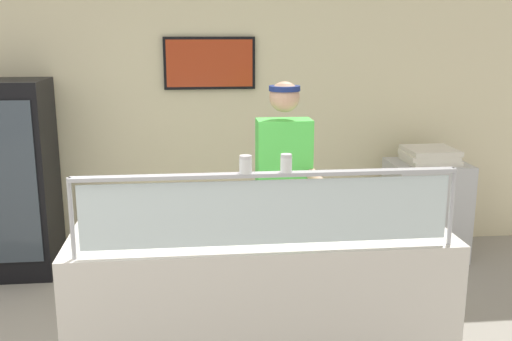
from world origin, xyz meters
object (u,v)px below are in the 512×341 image
object	(u,v)px
pizza_server	(287,221)
parmesan_shaker	(246,165)
pepper_flake_shaker	(286,164)
worker_figure	(284,189)
pizza_box_stack	(430,155)
drink_fridge	(13,179)
pizza_tray	(282,223)

from	to	relation	value
pizza_server	parmesan_shaker	xyz separation A→B (m)	(-0.28, -0.38, 0.43)
pizza_server	pepper_flake_shaker	size ratio (longest dim) A/B	2.92
parmesan_shaker	worker_figure	distance (m)	1.19
pizza_server	pizza_box_stack	world-z (taller)	pizza_box_stack
pepper_flake_shaker	drink_fridge	size ratio (longest dim) A/B	0.06
pizza_tray	pizza_server	world-z (taller)	pizza_server
pizza_tray	pepper_flake_shaker	bearing A→B (deg)	-96.22
pizza_tray	pepper_flake_shaker	xyz separation A→B (m)	(-0.04, -0.40, 0.46)
pizza_tray	worker_figure	distance (m)	0.66
pepper_flake_shaker	pizza_box_stack	distance (m)	2.78
worker_figure	pizza_box_stack	distance (m)	1.89
drink_fridge	worker_figure	bearing A→B (deg)	-27.92
pizza_server	drink_fridge	bearing A→B (deg)	141.40
parmesan_shaker	pizza_box_stack	bearing A→B (deg)	48.80
worker_figure	drink_fridge	size ratio (longest dim) A/B	1.04
parmesan_shaker	drink_fridge	bearing A→B (deg)	129.49
parmesan_shaker	pepper_flake_shaker	bearing A→B (deg)	0.00
parmesan_shaker	drink_fridge	world-z (taller)	drink_fridge
worker_figure	pizza_box_stack	size ratio (longest dim) A/B	3.79
drink_fridge	pizza_box_stack	size ratio (longest dim) A/B	3.66
pizza_tray	pizza_box_stack	size ratio (longest dim) A/B	0.93
pizza_tray	pepper_flake_shaker	distance (m)	0.61
pizza_tray	pizza_box_stack	world-z (taller)	pizza_box_stack
pepper_flake_shaker	pizza_box_stack	bearing A→B (deg)	52.11
drink_fridge	parmesan_shaker	bearing A→B (deg)	-50.51
pizza_server	drink_fridge	world-z (taller)	drink_fridge
parmesan_shaker	worker_figure	size ratio (longest dim) A/B	0.05
pizza_tray	pizza_box_stack	xyz separation A→B (m)	(1.64, 1.76, 0.01)
drink_fridge	pizza_box_stack	bearing A→B (deg)	-0.67
worker_figure	drink_fridge	xyz separation A→B (m)	(-2.19, 1.16, -0.16)
pizza_server	pizza_box_stack	distance (m)	2.40
worker_figure	drink_fridge	distance (m)	2.48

